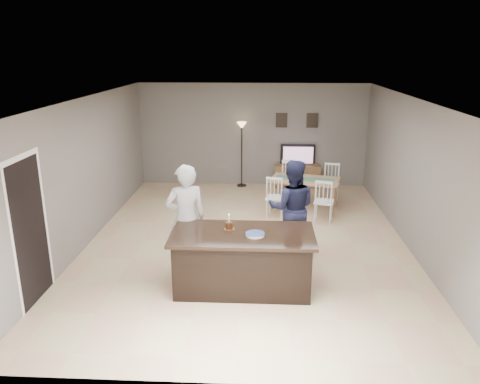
# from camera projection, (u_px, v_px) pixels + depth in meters

# --- Properties ---
(floor) EXTENTS (8.00, 8.00, 0.00)m
(floor) POSITION_uv_depth(u_px,v_px,m) (247.00, 241.00, 8.97)
(floor) COLOR tan
(floor) RESTS_ON ground
(room_shell) EXTENTS (8.00, 8.00, 8.00)m
(room_shell) POSITION_uv_depth(u_px,v_px,m) (247.00, 156.00, 8.48)
(room_shell) COLOR slate
(room_shell) RESTS_ON floor
(kitchen_island) EXTENTS (2.15, 1.10, 0.90)m
(kitchen_island) POSITION_uv_depth(u_px,v_px,m) (243.00, 260.00, 7.12)
(kitchen_island) COLOR black
(kitchen_island) RESTS_ON floor
(tv_console) EXTENTS (1.20, 0.40, 0.60)m
(tv_console) POSITION_uv_depth(u_px,v_px,m) (297.00, 176.00, 12.43)
(tv_console) COLOR brown
(tv_console) RESTS_ON floor
(television) EXTENTS (0.91, 0.12, 0.53)m
(television) POSITION_uv_depth(u_px,v_px,m) (298.00, 155.00, 12.33)
(television) COLOR black
(television) RESTS_ON tv_console
(tv_screen_glow) EXTENTS (0.78, 0.00, 0.78)m
(tv_screen_glow) POSITION_uv_depth(u_px,v_px,m) (298.00, 155.00, 12.25)
(tv_screen_glow) COLOR #F95B1B
(tv_screen_glow) RESTS_ON tv_console
(picture_frames) EXTENTS (1.10, 0.02, 0.38)m
(picture_frames) POSITION_uv_depth(u_px,v_px,m) (297.00, 120.00, 12.20)
(picture_frames) COLOR black
(picture_frames) RESTS_ON room_shell
(doorway) EXTENTS (0.00, 2.10, 2.65)m
(doorway) POSITION_uv_depth(u_px,v_px,m) (29.00, 219.00, 6.55)
(doorway) COLOR black
(doorway) RESTS_ON floor
(woman) EXTENTS (0.77, 0.64, 1.81)m
(woman) POSITION_uv_depth(u_px,v_px,m) (186.00, 219.00, 7.57)
(woman) COLOR #B7B7BB
(woman) RESTS_ON floor
(man) EXTENTS (0.87, 0.69, 1.74)m
(man) POSITION_uv_depth(u_px,v_px,m) (292.00, 208.00, 8.17)
(man) COLOR #181B36
(man) RESTS_ON floor
(birthday_cake) EXTENTS (0.16, 0.16, 0.24)m
(birthday_cake) POSITION_uv_depth(u_px,v_px,m) (229.00, 225.00, 7.13)
(birthday_cake) COLOR gold
(birthday_cake) RESTS_ON kitchen_island
(plate_stack) EXTENTS (0.28, 0.28, 0.04)m
(plate_stack) POSITION_uv_depth(u_px,v_px,m) (255.00, 234.00, 6.88)
(plate_stack) COLOR white
(plate_stack) RESTS_ON kitchen_island
(dining_table) EXTENTS (1.80, 2.00, 0.93)m
(dining_table) POSITION_uv_depth(u_px,v_px,m) (305.00, 184.00, 10.63)
(dining_table) COLOR #A08457
(dining_table) RESTS_ON floor
(floor_lamp) EXTENTS (0.26, 0.26, 1.72)m
(floor_lamp) POSITION_uv_depth(u_px,v_px,m) (242.00, 137.00, 12.21)
(floor_lamp) COLOR black
(floor_lamp) RESTS_ON floor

